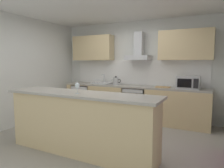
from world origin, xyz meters
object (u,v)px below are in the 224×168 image
at_px(kettle, 116,81).
at_px(range_hood, 139,51).
at_px(oven, 136,103).
at_px(refrigerator, 85,99).
at_px(microwave, 188,82).
at_px(chopping_board, 163,87).
at_px(wine_glass, 77,86).
at_px(sink, 102,83).

distance_m(kettle, range_hood, 0.98).
xyz_separation_m(oven, refrigerator, (-1.61, -0.00, -0.03)).
distance_m(microwave, chopping_board, 0.59).
relative_size(refrigerator, kettle, 2.94).
height_order(range_hood, wine_glass, range_hood).
distance_m(refrigerator, chopping_board, 2.35).
bearing_deg(sink, wine_glass, -68.94).
height_order(refrigerator, microwave, microwave).
bearing_deg(microwave, kettle, -179.82).
bearing_deg(range_hood, wine_glass, -92.66).
relative_size(kettle, wine_glass, 1.62).
xyz_separation_m(sink, wine_glass, (0.91, -2.37, 0.21)).
relative_size(microwave, kettle, 1.73).
relative_size(oven, wine_glass, 4.50).
bearing_deg(microwave, sink, 179.03).
height_order(kettle, range_hood, range_hood).
height_order(wine_glass, chopping_board, wine_glass).
bearing_deg(sink, kettle, -5.59).
xyz_separation_m(range_hood, chopping_board, (0.69, -0.15, -0.88)).
xyz_separation_m(oven, kettle, (-0.57, -0.03, 0.55)).
bearing_deg(refrigerator, chopping_board, -0.52).
bearing_deg(wine_glass, microwave, 59.49).
relative_size(microwave, sink, 1.00).
bearing_deg(sink, range_hood, 6.57).
xyz_separation_m(microwave, range_hood, (-1.26, 0.16, 0.74)).
relative_size(refrigerator, wine_glass, 4.78).
height_order(oven, wine_glass, wine_glass).
height_order(refrigerator, wine_glass, wine_glass).
relative_size(refrigerator, chopping_board, 2.50).
height_order(microwave, sink, microwave).
xyz_separation_m(refrigerator, kettle, (1.04, -0.03, 0.58)).
xyz_separation_m(microwave, wine_glass, (-1.38, -2.33, 0.09)).
relative_size(oven, range_hood, 1.11).
bearing_deg(microwave, refrigerator, 179.50).
bearing_deg(oven, refrigerator, -179.90).
distance_m(refrigerator, range_hood, 2.12).
height_order(range_hood, chopping_board, range_hood).
bearing_deg(range_hood, kettle, -164.10).
distance_m(sink, wine_glass, 2.55).
bearing_deg(refrigerator, kettle, -1.70).
relative_size(kettle, chopping_board, 0.85).
bearing_deg(oven, chopping_board, -1.98).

